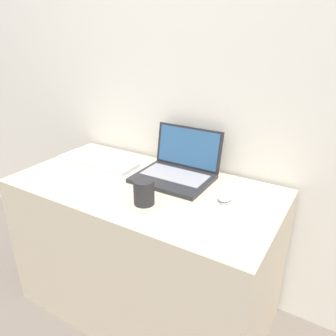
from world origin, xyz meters
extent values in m
cube|color=silver|center=(0.00, 0.66, 1.25)|extent=(7.00, 0.04, 2.50)
cube|color=beige|center=(0.00, 0.31, 0.36)|extent=(1.22, 0.62, 0.71)
cube|color=#232326|center=(0.09, 0.42, 0.72)|extent=(0.34, 0.26, 0.02)
cube|color=gray|center=(0.09, 0.44, 0.73)|extent=(0.30, 0.15, 0.00)
cube|color=#232326|center=(0.09, 0.57, 0.83)|extent=(0.34, 0.05, 0.20)
cube|color=#2D567F|center=(0.09, 0.57, 0.83)|extent=(0.32, 0.04, 0.18)
cylinder|color=#232326|center=(0.10, 0.18, 0.76)|extent=(0.08, 0.08, 0.10)
cylinder|color=black|center=(0.10, 0.18, 0.81)|extent=(0.07, 0.07, 0.01)
ellipsoid|color=#B2B2B7|center=(0.37, 0.37, 0.72)|extent=(0.06, 0.10, 0.01)
ellipsoid|color=silver|center=(0.37, 0.37, 0.73)|extent=(0.06, 0.09, 0.04)
cube|color=silver|center=(-0.35, 0.40, 0.72)|extent=(0.44, 0.14, 0.02)
camera|label=1|loc=(0.78, -0.76, 1.37)|focal=35.00mm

